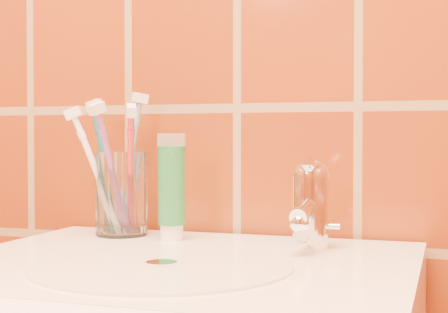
% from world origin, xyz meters
% --- Properties ---
extents(glass_tumbler, '(0.09, 0.09, 0.13)m').
position_xyz_m(glass_tumbler, '(-0.16, 1.12, 0.91)').
color(glass_tumbler, white).
rests_on(glass_tumbler, pedestal_sink).
extents(toothpaste_tube, '(0.04, 0.04, 0.15)m').
position_xyz_m(toothpaste_tube, '(-0.07, 1.10, 0.92)').
color(toothpaste_tube, white).
rests_on(toothpaste_tube, pedestal_sink).
extents(faucet, '(0.05, 0.11, 0.12)m').
position_xyz_m(faucet, '(0.14, 1.09, 0.91)').
color(faucet, white).
rests_on(faucet, pedestal_sink).
extents(toothbrush_0, '(0.09, 0.09, 0.23)m').
position_xyz_m(toothbrush_0, '(-0.15, 1.14, 0.96)').
color(toothbrush_0, '#6C9AC0').
rests_on(toothbrush_0, glass_tumbler).
extents(toothbrush_1, '(0.11, 0.09, 0.21)m').
position_xyz_m(toothbrush_1, '(-0.18, 1.12, 0.95)').
color(toothbrush_1, '#0C666C').
rests_on(toothbrush_1, glass_tumbler).
extents(toothbrush_2, '(0.08, 0.15, 0.22)m').
position_xyz_m(toothbrush_2, '(-0.16, 1.09, 0.95)').
color(toothbrush_2, '#834390').
rests_on(toothbrush_2, glass_tumbler).
extents(toothbrush_3, '(0.12, 0.15, 0.21)m').
position_xyz_m(toothbrush_3, '(-0.13, 1.10, 0.95)').
color(toothbrush_3, '#B6272C').
rests_on(toothbrush_3, glass_tumbler).
extents(toothbrush_4, '(0.14, 0.12, 0.20)m').
position_xyz_m(toothbrush_4, '(-0.19, 1.10, 0.94)').
color(toothbrush_4, white).
rests_on(toothbrush_4, glass_tumbler).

